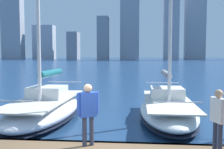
# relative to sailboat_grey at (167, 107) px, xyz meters

# --- Properties ---
(city_skyline) EXTENTS (168.41, 22.98, 52.20)m
(city_skyline) POSITION_rel_sailboat_grey_xyz_m (6.87, -153.06, 18.96)
(city_skyline) COLOR #A0A5AF
(city_skyline) RESTS_ON ground
(sailboat_grey) EXTENTS (2.73, 7.24, 12.87)m
(sailboat_grey) POSITION_rel_sailboat_grey_xyz_m (0.00, 0.00, 0.00)
(sailboat_grey) COLOR white
(sailboat_grey) RESTS_ON ground
(sailboat_teal) EXTENTS (2.94, 7.18, 10.89)m
(sailboat_teal) POSITION_rel_sailboat_grey_xyz_m (5.83, 0.79, 0.00)
(sailboat_teal) COLOR white
(sailboat_teal) RESTS_ON ground
(person_blue_shirt) EXTENTS (0.57, 0.40, 1.74)m
(person_blue_shirt) POSITION_rel_sailboat_grey_xyz_m (2.88, 5.61, 1.02)
(person_blue_shirt) COLOR #2D3347
(person_blue_shirt) RESTS_ON dock_pier
(person_white_shirt) EXTENTS (0.33, 0.57, 1.65)m
(person_white_shirt) POSITION_rel_sailboat_grey_xyz_m (-0.60, 5.75, 0.96)
(person_white_shirt) COLOR #2D3347
(person_white_shirt) RESTS_ON dock_pier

